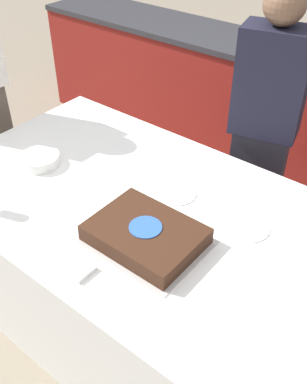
% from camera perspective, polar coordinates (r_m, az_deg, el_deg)
% --- Properties ---
extents(ground_plane, '(14.00, 14.00, 0.00)m').
position_cam_1_polar(ground_plane, '(2.56, -1.80, -14.05)').
color(ground_plane, gray).
extents(back_counter, '(4.40, 0.58, 0.92)m').
position_cam_1_polar(back_counter, '(3.41, 16.65, 9.11)').
color(back_counter, maroon).
rests_on(back_counter, ground_plane).
extents(dining_table, '(1.96, 1.18, 0.73)m').
position_cam_1_polar(dining_table, '(2.28, -1.97, -8.34)').
color(dining_table, white).
rests_on(dining_table, ground_plane).
extents(cake, '(0.47, 0.37, 0.08)m').
position_cam_1_polar(cake, '(1.81, -1.01, -5.42)').
color(cake, '#B7B2AD').
rests_on(cake, dining_table).
extents(plate_stack, '(0.19, 0.19, 0.05)m').
position_cam_1_polar(plate_stack, '(2.32, -14.18, 3.99)').
color(plate_stack, white).
rests_on(plate_stack, dining_table).
extents(side_plate_near_cake, '(0.18, 0.18, 0.00)m').
position_cam_1_polar(side_plate_near_cake, '(2.07, 2.94, -0.15)').
color(side_plate_near_cake, white).
rests_on(side_plate_near_cake, dining_table).
extents(side_plate_right_edge, '(0.18, 0.18, 0.00)m').
position_cam_1_polar(side_plate_right_edge, '(1.93, 11.85, -4.44)').
color(side_plate_right_edge, white).
rests_on(side_plate_right_edge, dining_table).
extents(utensil_pile, '(0.13, 0.10, 0.02)m').
position_cam_1_polar(utensil_pile, '(1.75, -9.75, -9.41)').
color(utensil_pile, white).
rests_on(utensil_pile, dining_table).
extents(person_cutting_cake, '(0.38, 0.28, 1.55)m').
position_cam_1_polar(person_cutting_cake, '(2.48, 13.76, 7.59)').
color(person_cutting_cake, '#282833').
rests_on(person_cutting_cake, ground_plane).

